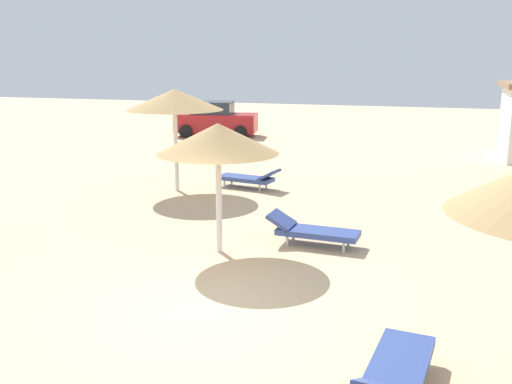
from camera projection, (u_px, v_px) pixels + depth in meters
The scene contains 8 objects.
ground_plane at pixel (198, 308), 8.93m from camera, with size 80.00×80.00×0.00m, color #DBBA8C.
parasol_4 at pixel (174, 100), 16.28m from camera, with size 2.79×2.79×2.96m.
parasol_5 at pixel (218, 139), 11.03m from camera, with size 2.38×2.38×2.60m.
lounger_0 at pixel (396, 372), 6.55m from camera, with size 0.85×1.97×0.62m.
lounger_4 at pixel (249, 178), 17.11m from camera, with size 1.99×0.96×0.64m.
lounger_5 at pixel (311, 231), 11.90m from camera, with size 1.94×0.75×0.64m.
bench_0 at pixel (235, 147), 22.85m from camera, with size 1.54×0.61×0.49m.
parked_car at pixel (215, 120), 28.47m from camera, with size 4.24×2.54×1.72m.
Camera 1 is at (3.35, -7.62, 3.82)m, focal length 40.04 mm.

